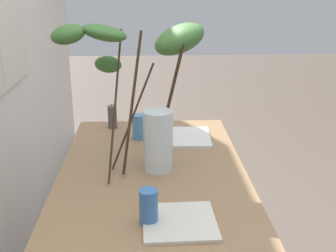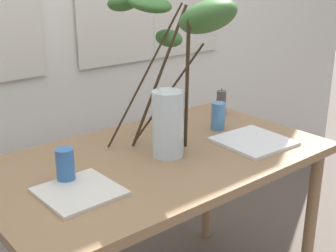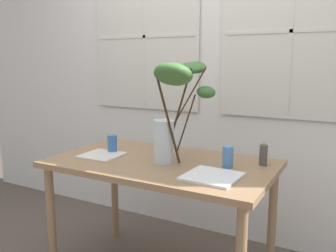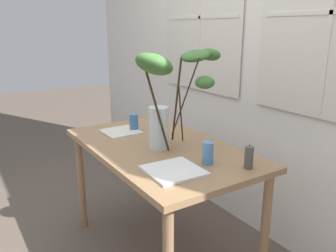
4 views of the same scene
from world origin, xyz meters
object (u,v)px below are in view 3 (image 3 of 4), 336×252
Objects in this scene: drinking_glass_blue_right at (228,157)px; plate_square_right at (212,176)px; pillar_candle at (263,155)px; dining_table at (161,175)px; drinking_glass_blue_left at (112,144)px; plate_square_left at (102,155)px; vase_with_branches at (177,99)px.

plate_square_right is at bearing -92.28° from drinking_glass_blue_right.
pillar_candle is (0.18, 0.36, 0.05)m from plate_square_right.
dining_table is at bearing 158.53° from plate_square_right.
plate_square_left is (-0.01, -0.10, -0.05)m from drinking_glass_blue_left.
drinking_glass_blue_left reaches higher than plate_square_right.
drinking_glass_blue_left is (-0.48, -0.00, -0.32)m from vase_with_branches.
dining_table is at bearing -168.50° from vase_with_branches.
drinking_glass_blue_right is 0.22m from plate_square_right.
plate_square_left is at bearing -169.37° from drinking_glass_blue_right.
drinking_glass_blue_left is 0.44× the size of plate_square_right.
plate_square_right is 2.06× the size of pillar_candle.
drinking_glass_blue_left is 0.97× the size of drinking_glass_blue_right.
vase_with_branches is at bearing -171.68° from drinking_glass_blue_right.
drinking_glass_blue_right is at bearing 9.10° from dining_table.
pillar_candle is (0.94, 0.19, 0.00)m from drinking_glass_blue_left.
plate_square_left is at bearing 174.93° from plate_square_right.
plate_square_right is (0.39, -0.15, 0.10)m from dining_table.
pillar_candle reaches higher than plate_square_right.
plate_square_right is 0.40m from pillar_candle.
plate_square_left is (-0.79, -0.15, -0.06)m from drinking_glass_blue_right.
plate_square_left is (-0.39, -0.08, 0.09)m from dining_table.
drinking_glass_blue_right reaches higher than dining_table.
plate_square_right reaches higher than dining_table.
vase_with_branches is 0.44m from drinking_glass_blue_right.
plate_square_right is at bearing -116.10° from pillar_candle.
dining_table is 10.10× the size of pillar_candle.
plate_square_left is at bearing -94.61° from drinking_glass_blue_left.
pillar_candle is at bearing 63.90° from plate_square_right.
drinking_glass_blue_left is 0.79m from plate_square_right.
vase_with_branches is 0.62m from plate_square_left.
vase_with_branches is (0.10, 0.02, 0.47)m from dining_table.
plate_square_right is at bearing -5.07° from plate_square_left.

